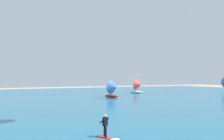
% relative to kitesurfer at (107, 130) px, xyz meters
% --- Properties ---
extents(ocean, '(160.00, 90.00, 0.10)m').
position_rel_kitesurfer_xyz_m(ocean, '(2.11, 32.65, -0.65)').
color(ocean, '#236B89').
rests_on(ocean, ground).
extents(kitesurfer, '(1.24, 2.02, 1.67)m').
position_rel_kitesurfer_xyz_m(kitesurfer, '(0.00, 0.00, 0.00)').
color(kitesurfer, red).
rests_on(kitesurfer, ocean).
extents(sailboat_center_horizon, '(3.69, 4.10, 4.55)m').
position_rel_kitesurfer_xyz_m(sailboat_center_horizon, '(26.62, 37.12, 1.48)').
color(sailboat_center_horizon, white).
rests_on(sailboat_center_horizon, ocean).
extents(sailboat_outermost, '(3.44, 3.85, 4.32)m').
position_rel_kitesurfer_xyz_m(sailboat_outermost, '(14.44, 28.16, 1.38)').
color(sailboat_outermost, maroon).
rests_on(sailboat_outermost, ocean).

